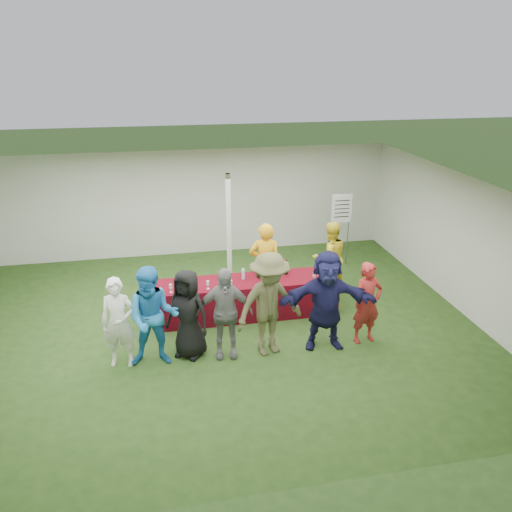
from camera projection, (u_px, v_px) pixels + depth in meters
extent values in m
plane|color=#284719|center=(214.00, 327.00, 9.55)|extent=(60.00, 60.00, 0.00)
plane|color=white|center=(194.00, 203.00, 12.68)|extent=(10.00, 0.00, 10.00)
plane|color=white|center=(252.00, 402.00, 5.40)|extent=(10.00, 0.00, 10.00)
plane|color=white|center=(461.00, 244.00, 9.94)|extent=(0.00, 8.00, 8.00)
plane|color=white|center=(209.00, 190.00, 8.54)|extent=(10.00, 10.00, 0.00)
cylinder|color=silver|center=(229.00, 238.00, 10.23)|extent=(0.10, 0.10, 2.70)
cube|color=#640714|center=(246.00, 298.00, 9.89)|extent=(3.60, 0.80, 0.75)
cylinder|color=black|center=(258.00, 272.00, 9.86)|extent=(0.07, 0.07, 0.22)
cylinder|color=black|center=(258.00, 265.00, 9.80)|extent=(0.03, 0.03, 0.08)
cylinder|color=maroon|center=(258.00, 263.00, 9.78)|extent=(0.03, 0.03, 0.02)
cylinder|color=black|center=(266.00, 270.00, 9.94)|extent=(0.07, 0.07, 0.22)
cylinder|color=black|center=(266.00, 263.00, 9.88)|extent=(0.03, 0.03, 0.08)
cylinder|color=maroon|center=(266.00, 261.00, 9.86)|extent=(0.03, 0.03, 0.02)
cylinder|color=black|center=(271.00, 271.00, 9.89)|extent=(0.07, 0.07, 0.22)
cylinder|color=black|center=(271.00, 264.00, 9.84)|extent=(0.03, 0.03, 0.08)
cylinder|color=maroon|center=(271.00, 262.00, 9.82)|extent=(0.03, 0.03, 0.02)
cylinder|color=black|center=(278.00, 270.00, 9.97)|extent=(0.07, 0.07, 0.22)
cylinder|color=black|center=(278.00, 263.00, 9.91)|extent=(0.03, 0.03, 0.08)
cylinder|color=maroon|center=(278.00, 260.00, 9.89)|extent=(0.03, 0.03, 0.02)
cylinder|color=black|center=(286.00, 269.00, 9.99)|extent=(0.07, 0.07, 0.22)
cylinder|color=black|center=(287.00, 262.00, 9.94)|extent=(0.03, 0.03, 0.08)
cylinder|color=maroon|center=(287.00, 260.00, 9.92)|extent=(0.03, 0.03, 0.02)
cylinder|color=silver|center=(171.00, 292.00, 9.26)|extent=(0.06, 0.06, 0.00)
cylinder|color=silver|center=(171.00, 290.00, 9.25)|extent=(0.01, 0.01, 0.07)
cylinder|color=silver|center=(171.00, 286.00, 9.22)|extent=(0.06, 0.06, 0.08)
cylinder|color=#4A0816|center=(171.00, 288.00, 9.23)|extent=(0.05, 0.05, 0.02)
cylinder|color=silver|center=(193.00, 291.00, 9.30)|extent=(0.06, 0.06, 0.00)
cylinder|color=silver|center=(193.00, 289.00, 9.28)|extent=(0.01, 0.01, 0.07)
cylinder|color=silver|center=(193.00, 286.00, 9.25)|extent=(0.06, 0.06, 0.08)
cylinder|color=silver|center=(208.00, 289.00, 9.40)|extent=(0.06, 0.06, 0.00)
cylinder|color=silver|center=(208.00, 287.00, 9.39)|extent=(0.01, 0.01, 0.07)
cylinder|color=silver|center=(208.00, 283.00, 9.36)|extent=(0.06, 0.06, 0.08)
cylinder|color=#4A0816|center=(208.00, 284.00, 9.37)|extent=(0.05, 0.05, 0.02)
cylinder|color=silver|center=(231.00, 288.00, 9.43)|extent=(0.06, 0.06, 0.00)
cylinder|color=silver|center=(231.00, 286.00, 9.42)|extent=(0.01, 0.01, 0.07)
cylinder|color=silver|center=(231.00, 282.00, 9.39)|extent=(0.06, 0.06, 0.08)
cylinder|color=#4A0816|center=(231.00, 284.00, 9.40)|extent=(0.05, 0.05, 0.02)
cylinder|color=silver|center=(314.00, 280.00, 9.77)|extent=(0.06, 0.06, 0.00)
cylinder|color=silver|center=(314.00, 278.00, 9.75)|extent=(0.01, 0.01, 0.07)
cylinder|color=silver|center=(314.00, 274.00, 9.72)|extent=(0.06, 0.06, 0.08)
cylinder|color=silver|center=(243.00, 274.00, 9.78)|extent=(0.07, 0.07, 0.20)
cylinder|color=silver|center=(243.00, 269.00, 9.74)|extent=(0.03, 0.03, 0.03)
cube|color=white|center=(323.00, 272.00, 10.08)|extent=(0.25, 0.18, 0.03)
cylinder|color=slate|center=(332.00, 274.00, 9.82)|extent=(0.26, 0.26, 0.18)
cylinder|color=slate|center=(332.00, 244.00, 12.17)|extent=(0.02, 0.02, 1.10)
cylinder|color=slate|center=(347.00, 243.00, 12.24)|extent=(0.02, 0.02, 1.10)
cube|color=white|center=(342.00, 209.00, 11.87)|extent=(0.50, 0.02, 0.70)
cube|color=black|center=(343.00, 201.00, 11.78)|extent=(0.36, 0.01, 0.02)
cube|color=black|center=(342.00, 205.00, 11.82)|extent=(0.36, 0.01, 0.02)
cube|color=black|center=(342.00, 209.00, 11.86)|extent=(0.36, 0.01, 0.02)
cube|color=black|center=(342.00, 213.00, 11.89)|extent=(0.36, 0.01, 0.02)
cube|color=black|center=(341.00, 217.00, 11.93)|extent=(0.36, 0.01, 0.02)
imported|color=#EFAB18|center=(265.00, 265.00, 10.14)|extent=(0.71, 0.53, 1.77)
imported|color=yellow|center=(329.00, 258.00, 10.70)|extent=(0.86, 0.72, 1.60)
imported|color=white|center=(119.00, 323.00, 8.14)|extent=(0.62, 0.46, 1.57)
imported|color=#237EC7|center=(153.00, 317.00, 8.13)|extent=(0.92, 0.75, 1.75)
imported|color=black|center=(188.00, 314.00, 8.40)|extent=(0.92, 0.84, 1.58)
imported|color=slate|center=(225.00, 313.00, 8.38)|extent=(1.00, 0.51, 1.63)
imported|color=brown|center=(269.00, 305.00, 8.42)|extent=(1.35, 0.99, 1.86)
imported|color=#191946|center=(326.00, 300.00, 8.62)|extent=(1.74, 0.75, 1.81)
imported|color=#A52523|center=(367.00, 303.00, 8.84)|extent=(0.61, 0.45, 1.52)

